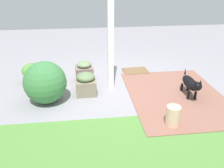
{
  "coord_description": "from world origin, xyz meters",
  "views": [
    {
      "loc": [
        0.68,
        4.33,
        2.23
      ],
      "look_at": [
        0.18,
        0.27,
        0.28
      ],
      "focal_mm": 38.17,
      "sensor_mm": 36.0,
      "label": 1
    }
  ],
  "objects": [
    {
      "name": "ground_plane",
      "position": [
        0.0,
        0.0,
        0.0
      ],
      "size": [
        12.0,
        12.0,
        0.0
      ],
      "primitive_type": "plane",
      "color": "gray"
    },
    {
      "name": "stone_planter_nearest",
      "position": [
        0.69,
        -0.56,
        0.22
      ],
      "size": [
        0.4,
        0.38,
        0.46
      ],
      "color": "gray",
      "rests_on": "ground"
    },
    {
      "name": "brick_path",
      "position": [
        -1.08,
        0.39,
        0.01
      ],
      "size": [
        1.8,
        2.4,
        0.02
      ],
      "primitive_type": "cube",
      "color": "#905E4F",
      "rests_on": "ground"
    },
    {
      "name": "dog",
      "position": [
        -1.31,
        0.45,
        0.28
      ],
      "size": [
        0.21,
        0.71,
        0.49
      ],
      "color": "black",
      "rests_on": "ground"
    },
    {
      "name": "ceramic_urn",
      "position": [
        -0.66,
        1.32,
        0.17
      ],
      "size": [
        0.23,
        0.23,
        0.34
      ],
      "primitive_type": "cylinder",
      "color": "beige",
      "rests_on": "ground"
    },
    {
      "name": "porch_pillar",
      "position": [
        0.15,
        -0.15,
        1.22
      ],
      "size": [
        0.11,
        0.11,
        2.44
      ],
      "primitive_type": "cube",
      "color": "white",
      "rests_on": "ground"
    },
    {
      "name": "stone_planter_near",
      "position": [
        0.67,
        0.06,
        0.22
      ],
      "size": [
        0.4,
        0.41,
        0.44
      ],
      "color": "gray",
      "rests_on": "ground"
    },
    {
      "name": "terracotta_pot_broad",
      "position": [
        1.78,
        -0.58,
        0.26
      ],
      "size": [
        0.48,
        0.48,
        0.44
      ],
      "color": "#A85B31",
      "rests_on": "ground"
    },
    {
      "name": "doormat",
      "position": [
        -0.55,
        -0.94,
        0.01
      ],
      "size": [
        0.62,
        0.47,
        0.03
      ],
      "primitive_type": "cube",
      "rotation": [
        0.0,
        0.0,
        0.07
      ],
      "color": "brown",
      "rests_on": "ground"
    },
    {
      "name": "round_shrub",
      "position": [
        1.41,
        0.29,
        0.39
      ],
      "size": [
        0.78,
        0.78,
        0.78
      ],
      "primitive_type": "sphere",
      "color": "#3B7B40",
      "rests_on": "ground"
    }
  ]
}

